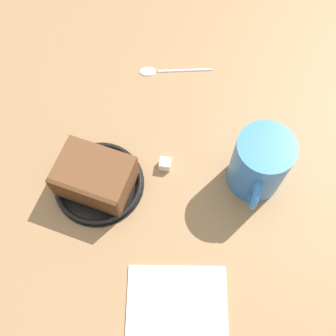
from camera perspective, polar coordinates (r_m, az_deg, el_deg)
The scene contains 7 objects.
ground_plane at distance 67.52cm, azimuth -3.81°, elevation 2.69°, with size 147.60×147.60×2.56cm, color #936D47.
small_plate at distance 63.65cm, azimuth -9.55°, elevation -2.01°, with size 13.84×13.84×1.36cm.
cake_slice at distance 60.96cm, azimuth -10.06°, elevation -1.21°, with size 10.45×12.34×5.79cm.
tea_mug at distance 60.15cm, azimuth 12.53°, elevation 0.51°, with size 10.99×8.12×10.71cm.
teaspoon at distance 73.80cm, azimuth -0.97°, elevation 13.38°, with size 2.60×12.61×0.80cm.
folded_napkin at distance 58.73cm, azimuth 1.25°, elevation -19.01°, with size 11.76×13.65×0.60cm, color white.
sugar_cube at distance 63.83cm, azimuth -0.41°, elevation 0.58°, with size 1.70×1.70×1.70cm, color white.
Camera 1 is at (-30.19, -6.46, 58.77)cm, focal length 44.04 mm.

